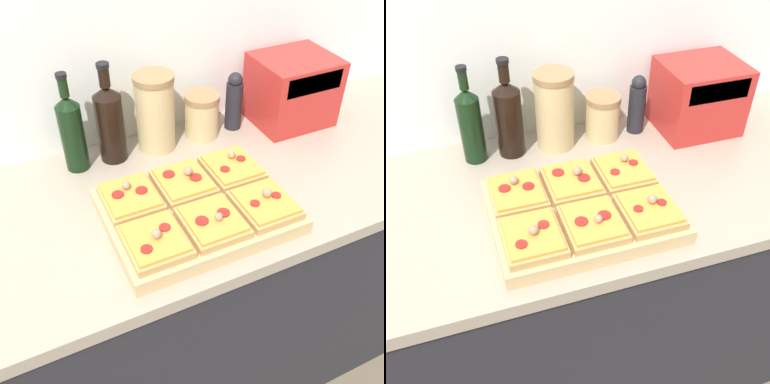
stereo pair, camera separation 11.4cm
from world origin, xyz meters
The scene contains 15 objects.
wall_back centered at (0.00, 0.67, 1.25)m, with size 6.00×0.06×2.50m.
kitchen_counter centered at (0.00, 0.32, 0.46)m, with size 2.63×0.67×0.91m.
cutting_board centered at (-0.08, 0.20, 0.93)m, with size 0.46×0.35×0.04m, color tan.
pizza_slice_back_left centered at (-0.22, 0.29, 0.97)m, with size 0.14×0.16×0.05m.
pizza_slice_back_center centered at (-0.08, 0.29, 0.97)m, with size 0.14×0.16×0.05m.
pizza_slice_back_right centered at (0.07, 0.29, 0.97)m, with size 0.14×0.16×0.05m.
pizza_slice_front_left centered at (-0.22, 0.12, 0.97)m, with size 0.14×0.16×0.05m.
pizza_slice_front_center centered at (-0.08, 0.12, 0.97)m, with size 0.14×0.16×0.05m.
pizza_slice_front_right centered at (0.07, 0.12, 0.97)m, with size 0.14×0.16×0.05m.
olive_oil_bottle centered at (-0.30, 0.55, 1.03)m, with size 0.07×0.07×0.30m.
wine_bottle centered at (-0.19, 0.55, 1.04)m, with size 0.08×0.08×0.30m.
grain_jar_tall centered at (-0.05, 0.55, 1.03)m, with size 0.12×0.12×0.24m.
grain_jar_short centered at (0.11, 0.55, 0.99)m, with size 0.11×0.11×0.14m.
pepper_mill centered at (0.22, 0.55, 1.01)m, with size 0.05×0.05×0.19m.
toaster_oven centered at (0.42, 0.51, 1.02)m, with size 0.27×0.22×0.22m.
Camera 2 is at (-0.35, -0.60, 1.71)m, focal length 42.00 mm.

